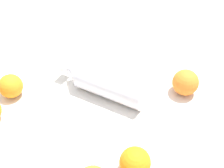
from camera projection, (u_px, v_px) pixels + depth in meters
The scene contains 5 objects.
ground_plane at pixel (107, 93), 0.80m from camera, with size 2.40×2.40×0.00m, color silver.
water_bottle at pixel (103, 81), 0.77m from camera, with size 0.25×0.09×0.08m.
orange_2 at pixel (135, 162), 0.61m from camera, with size 0.06×0.06×0.06m, color orange.
orange_3 at pixel (11, 86), 0.77m from camera, with size 0.06×0.06×0.06m, color orange.
orange_4 at pixel (185, 82), 0.78m from camera, with size 0.07×0.07×0.07m, color orange.
Camera 1 is at (0.25, -0.51, 0.56)m, focal length 49.10 mm.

